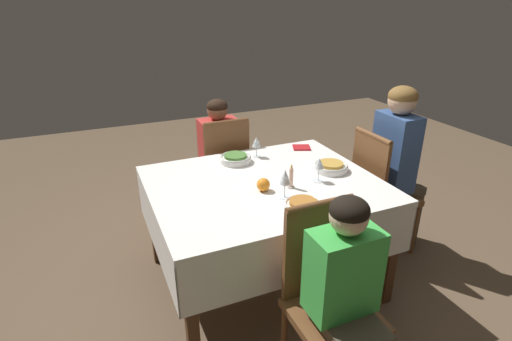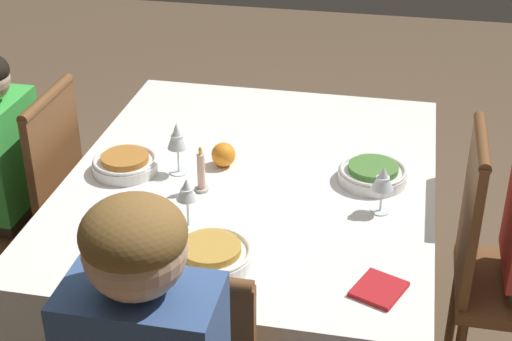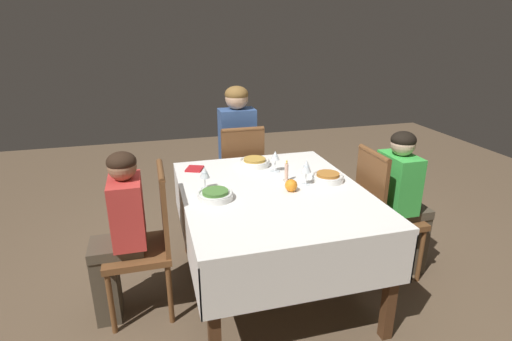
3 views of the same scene
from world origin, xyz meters
The scene contains 12 objects.
dining_table centered at (0.00, 0.00, 0.64)m, with size 1.37×1.13×0.73m.
chair_north centered at (0.00, 0.78, 0.51)m, with size 0.38×0.39×0.94m.
chair_south centered at (-0.03, -0.78, 0.51)m, with size 0.38×0.39×0.94m.
bowl_east centered at (0.47, -0.01, 0.76)m, with size 0.22×0.22×0.06m.
wine_glass_east centered at (0.31, -0.11, 0.84)m, with size 0.07×0.07×0.15m.
bowl_north centered at (-0.05, 0.37, 0.76)m, with size 0.21×0.21×0.06m.
wine_glass_north centered at (0.13, 0.41, 0.83)m, with size 0.06×0.06×0.15m.
bowl_south centered at (0.05, -0.40, 0.76)m, with size 0.21×0.21×0.06m.
wine_glass_south centered at (0.02, -0.23, 0.85)m, with size 0.06×0.06×0.17m.
candle_centerpiece centered at (0.11, -0.13, 0.79)m, with size 0.04×0.04×0.15m.
orange_fruit centered at (-0.05, -0.10, 0.77)m, with size 0.08×0.08×0.08m, color orange.
napkin_red_folded centered at (0.50, 0.43, 0.74)m, with size 0.16×0.15×0.01m.
Camera 2 is at (2.08, 0.44, 1.93)m, focal length 55.00 mm.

